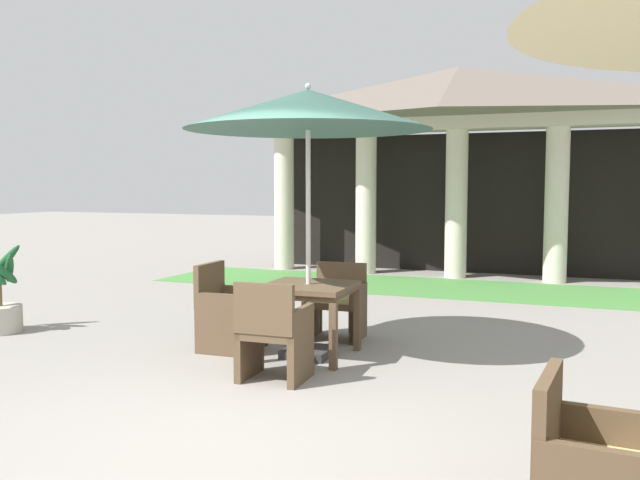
% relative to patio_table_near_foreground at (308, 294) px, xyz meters
% --- Properties ---
extents(ground_plane, '(60.00, 60.00, 0.00)m').
position_rel_patio_table_near_foreground_xyz_m(ground_plane, '(0.32, -2.18, -0.64)').
color(ground_plane, gray).
extents(background_pavilion, '(8.32, 2.62, 3.93)m').
position_rel_patio_table_near_foreground_xyz_m(background_pavilion, '(0.32, 6.59, 2.36)').
color(background_pavilion, beige).
rests_on(background_pavilion, ground).
extents(lawn_strip, '(10.12, 2.26, 0.01)m').
position_rel_patio_table_near_foreground_xyz_m(lawn_strip, '(0.32, 5.08, -0.64)').
color(lawn_strip, '#47843D').
rests_on(lawn_strip, ground).
extents(patio_table_near_foreground, '(0.91, 0.91, 0.75)m').
position_rel_patio_table_near_foreground_xyz_m(patio_table_near_foreground, '(0.00, 0.00, 0.00)').
color(patio_table_near_foreground, brown).
rests_on(patio_table_near_foreground, ground).
extents(patio_umbrella_near_foreground, '(2.48, 2.48, 2.76)m').
position_rel_patio_table_near_foreground_xyz_m(patio_umbrella_near_foreground, '(0.00, -0.00, 1.84)').
color(patio_umbrella_near_foreground, '#2D2D2D').
rests_on(patio_umbrella_near_foreground, ground).
extents(patio_chair_near_foreground_north, '(0.64, 0.57, 0.85)m').
position_rel_patio_table_near_foreground_xyz_m(patio_chair_near_foreground_north, '(-0.03, 0.90, -0.24)').
color(patio_chair_near_foreground_north, brown).
rests_on(patio_chair_near_foreground_north, ground).
extents(patio_chair_near_foreground_west, '(0.60, 0.62, 0.92)m').
position_rel_patio_table_near_foreground_xyz_m(patio_chair_near_foreground_west, '(-0.91, -0.03, -0.22)').
color(patio_chair_near_foreground_west, brown).
rests_on(patio_chair_near_foreground_west, ground).
extents(patio_chair_near_foreground_south, '(0.59, 0.54, 0.91)m').
position_rel_patio_table_near_foreground_xyz_m(patio_chair_near_foreground_south, '(0.03, -0.90, -0.22)').
color(patio_chair_near_foreground_south, brown).
rests_on(patio_chair_near_foreground_south, ground).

